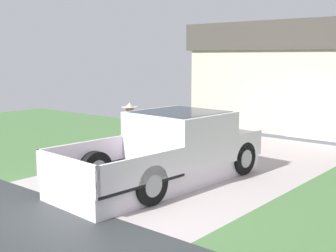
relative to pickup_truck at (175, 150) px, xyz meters
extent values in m
cube|color=#B9ADAB|center=(-0.14, 1.85, -0.73)|extent=(5.20, 9.00, 0.06)
cube|color=#4D7742|center=(-8.74, 1.85, -0.73)|extent=(12.00, 9.00, 0.06)
cube|color=white|center=(-0.03, -0.45, -0.49)|extent=(2.15, 5.22, 0.42)
cube|color=white|center=(0.01, 0.16, 0.29)|extent=(2.10, 2.03, 1.15)
cube|color=#1E2833|center=(0.01, 0.16, 0.64)|extent=(1.85, 1.86, 0.48)
cube|color=white|center=(0.10, 1.61, 0.02)|extent=(2.04, 1.12, 0.61)
cube|color=black|center=(-0.12, -1.89, -0.25)|extent=(2.12, 2.33, 0.06)
cube|color=white|center=(-1.08, -1.83, 0.02)|extent=(0.20, 2.21, 0.60)
cube|color=white|center=(0.84, -1.96, 0.02)|extent=(0.20, 2.21, 0.60)
cube|color=white|center=(-0.19, -2.97, 0.02)|extent=(1.98, 0.19, 0.60)
cube|color=black|center=(-1.03, 0.90, 0.55)|extent=(0.11, 0.19, 0.20)
cylinder|color=black|center=(-0.76, 1.51, -0.30)|extent=(0.31, 0.82, 0.80)
cylinder|color=#9E9EA3|center=(-0.76, 1.51, -0.30)|extent=(0.31, 0.46, 0.44)
cylinder|color=black|center=(0.95, 1.40, -0.30)|extent=(0.31, 0.82, 0.80)
cylinder|color=#9E9EA3|center=(0.95, 1.40, -0.30)|extent=(0.31, 0.46, 0.44)
cylinder|color=black|center=(-0.97, -1.62, -0.30)|extent=(0.31, 0.82, 0.80)
cylinder|color=#9E9EA3|center=(-0.97, -1.62, -0.30)|extent=(0.31, 0.46, 0.44)
cylinder|color=black|center=(0.75, -1.73, -0.30)|extent=(0.31, 0.82, 0.80)
cylinder|color=#9E9EA3|center=(0.75, -1.73, -0.30)|extent=(0.31, 0.46, 0.44)
cylinder|color=navy|center=(-1.81, 0.17, -0.26)|extent=(0.14, 0.14, 0.89)
cylinder|color=navy|center=(-1.46, 0.13, -0.26)|extent=(0.14, 0.14, 0.89)
cylinder|color=gold|center=(-1.63, 0.15, 0.43)|extent=(0.31, 0.31, 0.53)
cylinder|color=brown|center=(-1.81, 0.17, 0.34)|extent=(0.09, 0.09, 0.65)
cylinder|color=brown|center=(-1.45, 0.13, 0.34)|extent=(0.09, 0.09, 0.65)
sphere|color=brown|center=(-1.63, 0.15, 0.82)|extent=(0.21, 0.21, 0.21)
cylinder|color=#BCB2A3|center=(-1.63, 0.15, 0.87)|extent=(0.43, 0.43, 0.01)
cone|color=#BCB2A3|center=(-1.63, 0.15, 0.92)|extent=(0.22, 0.22, 0.12)
cube|color=tan|center=(-1.81, -0.11, -0.61)|extent=(0.28, 0.21, 0.18)
torus|color=tan|center=(-1.81, -0.11, -0.47)|extent=(0.26, 0.02, 0.26)
cube|color=silver|center=(1.03, 6.96, 0.32)|extent=(3.14, 0.06, 2.05)
camera|label=1|loc=(6.32, -7.81, 2.14)|focal=47.32mm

